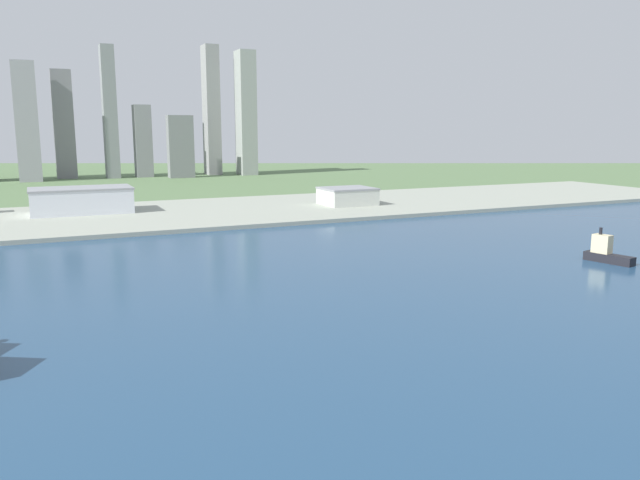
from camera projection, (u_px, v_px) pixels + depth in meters
ground_plane at (267, 283)px, 226.36m from camera, size 2400.00×2400.00×0.00m
water_bay at (341, 331)px, 172.65m from camera, size 840.00×360.00×0.15m
industrial_pier at (165, 215)px, 396.17m from camera, size 840.00×140.00×2.50m
tugboat_small at (606, 252)px, 260.07m from camera, size 9.43×20.80×14.24m
warehouse_main at (81, 200)px, 393.91m from camera, size 61.23×33.35×16.06m
warehouse_annex at (347, 196)px, 436.97m from camera, size 35.26×30.69×11.93m
distant_skyline at (99, 123)px, 687.28m from camera, size 351.01×65.36×151.27m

